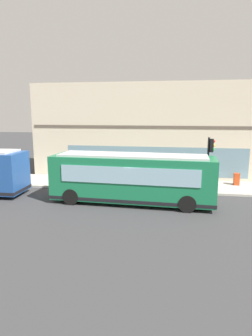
# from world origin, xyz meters

# --- Properties ---
(ground) EXTENTS (120.00, 120.00, 0.00)m
(ground) POSITION_xyz_m (0.00, 0.00, 0.00)
(ground) COLOR #38383A
(sidewalk_curb) EXTENTS (3.90, 40.00, 0.15)m
(sidewalk_curb) POSITION_xyz_m (4.55, 0.00, 0.07)
(sidewalk_curb) COLOR #B2ADA3
(sidewalk_curb) RESTS_ON ground
(building_corner) EXTENTS (6.05, 21.24, 8.01)m
(building_corner) POSITION_xyz_m (9.49, 0.00, 4.00)
(building_corner) COLOR beige
(building_corner) RESTS_ON ground
(city_bus_nearside) EXTENTS (2.97, 10.14, 3.07)m
(city_bus_nearside) POSITION_xyz_m (0.09, 0.96, 1.55)
(city_bus_nearside) COLOR #197247
(city_bus_nearside) RESTS_ON ground
(traffic_light_near_corner) EXTENTS (0.32, 0.49, 3.78)m
(traffic_light_near_corner) POSITION_xyz_m (2.99, -4.01, 2.79)
(traffic_light_near_corner) COLOR black
(traffic_light_near_corner) RESTS_ON sidewalk_curb
(fire_hydrant) EXTENTS (0.35, 0.35, 0.74)m
(fire_hydrant) POSITION_xyz_m (4.44, -4.00, 0.51)
(fire_hydrant) COLOR yellow
(fire_hydrant) RESTS_ON sidewalk_curb
(pedestrian_by_light_pole) EXTENTS (0.32, 0.32, 1.65)m
(pedestrian_by_light_pole) POSITION_xyz_m (3.57, 4.96, 1.10)
(pedestrian_by_light_pole) COLOR #8C3F8C
(pedestrian_by_light_pole) RESTS_ON sidewalk_curb
(pedestrian_near_building_entrance) EXTENTS (0.32, 0.32, 1.57)m
(pedestrian_near_building_entrance) POSITION_xyz_m (4.06, 6.61, 1.04)
(pedestrian_near_building_entrance) COLOR #B23338
(pedestrian_near_building_entrance) RESTS_ON sidewalk_curb
(newspaper_vending_box) EXTENTS (0.44, 0.42, 0.90)m
(newspaper_vending_box) POSITION_xyz_m (5.32, -6.34, 0.60)
(newspaper_vending_box) COLOR #BF3F19
(newspaper_vending_box) RESTS_ON sidewalk_curb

